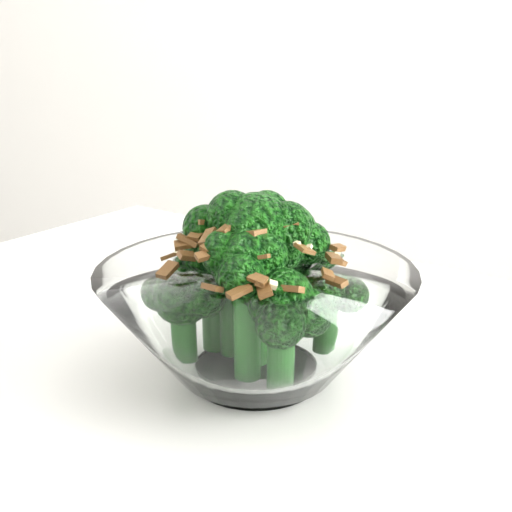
# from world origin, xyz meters

# --- Properties ---
(broccoli_dish) EXTENTS (0.24, 0.24, 0.15)m
(broccoli_dish) POSITION_xyz_m (0.05, 0.00, 0.81)
(broccoli_dish) COLOR white
(broccoli_dish) RESTS_ON table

